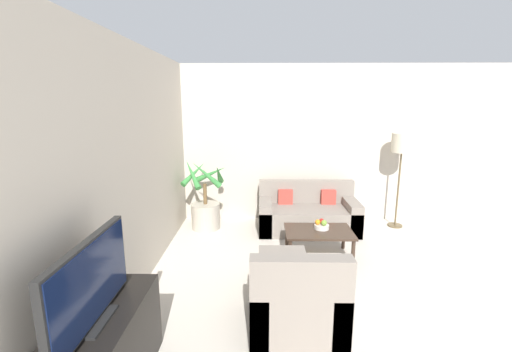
{
  "coord_description": "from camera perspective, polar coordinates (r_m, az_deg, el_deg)",
  "views": [
    {
      "loc": [
        -2.05,
        0.71,
        2.07
      ],
      "look_at": [
        -2.11,
        5.64,
        1.0
      ],
      "focal_mm": 24.0,
      "sensor_mm": 36.0,
      "label": 1
    }
  ],
  "objects": [
    {
      "name": "television",
      "position": [
        2.53,
        -25.87,
        -15.82
      ],
      "size": [
        0.18,
        1.0,
        0.57
      ],
      "color": "black",
      "rests_on": "tv_console"
    },
    {
      "name": "sofa_loveseat",
      "position": [
        5.72,
        8.58,
        -6.29
      ],
      "size": [
        1.59,
        0.79,
        0.77
      ],
      "color": "gray",
      "rests_on": "ground_plane"
    },
    {
      "name": "ottoman",
      "position": [
        4.09,
        4.42,
        -15.23
      ],
      "size": [
        0.55,
        0.5,
        0.38
      ],
      "color": "gray",
      "rests_on": "ground_plane"
    },
    {
      "name": "fruit_bowl",
      "position": [
        4.81,
        10.88,
        -8.3
      ],
      "size": [
        0.2,
        0.2,
        0.06
      ],
      "color": "beige",
      "rests_on": "coffee_table"
    },
    {
      "name": "potted_palm",
      "position": [
        5.74,
        -8.41,
        -4.99
      ],
      "size": [
        0.77,
        0.75,
        1.19
      ],
      "color": "#ADA393",
      "rests_on": "ground_plane"
    },
    {
      "name": "wall_left",
      "position": [
        3.03,
        -26.27,
        -2.81
      ],
      "size": [
        0.06,
        8.24,
        2.7
      ],
      "color": "#BCB2A3",
      "rests_on": "ground_plane"
    },
    {
      "name": "armchair",
      "position": [
        3.34,
        6.76,
        -20.38
      ],
      "size": [
        0.83,
        0.79,
        0.86
      ],
      "color": "gray",
      "rests_on": "ground_plane"
    },
    {
      "name": "wall_back",
      "position": [
        6.34,
        19.67,
        5.01
      ],
      "size": [
        8.39,
        0.06,
        2.7
      ],
      "color": "#BCB2A3",
      "rests_on": "ground_plane"
    },
    {
      "name": "floor_lamp",
      "position": [
        6.04,
        23.15,
        4.39
      ],
      "size": [
        0.34,
        0.34,
        1.58
      ],
      "color": "brown",
      "rests_on": "ground_plane"
    },
    {
      "name": "orange_fruit",
      "position": [
        4.78,
        10.25,
        -7.57
      ],
      "size": [
        0.07,
        0.07,
        0.07
      ],
      "color": "orange",
      "rests_on": "fruit_bowl"
    },
    {
      "name": "apple_green",
      "position": [
        4.76,
        11.27,
        -7.67
      ],
      "size": [
        0.08,
        0.08,
        0.08
      ],
      "color": "olive",
      "rests_on": "fruit_bowl"
    },
    {
      "name": "coffee_table",
      "position": [
        4.77,
        10.4,
        -9.43
      ],
      "size": [
        0.9,
        0.61,
        0.37
      ],
      "color": "#38281E",
      "rests_on": "ground_plane"
    },
    {
      "name": "apple_red",
      "position": [
        4.84,
        10.88,
        -7.37
      ],
      "size": [
        0.07,
        0.07,
        0.07
      ],
      "color": "red",
      "rests_on": "fruit_bowl"
    }
  ]
}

